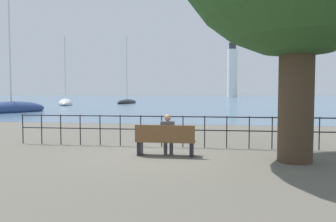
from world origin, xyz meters
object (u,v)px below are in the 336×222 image
object	(u,v)px
sailboat_0	(127,102)
seated_person_left	(168,133)
park_bench	(165,141)
harbor_lighthouse	(232,70)
sailboat_1	(66,103)
sailboat_3	(11,109)

from	to	relation	value
sailboat_0	seated_person_left	bearing A→B (deg)	-64.74
park_bench	harbor_lighthouse	world-z (taller)	harbor_lighthouse
park_bench	seated_person_left	world-z (taller)	seated_person_left
park_bench	sailboat_1	xyz separation A→B (m)	(-20.72, 37.38, -0.12)
park_bench	sailboat_3	world-z (taller)	sailboat_3
park_bench	harbor_lighthouse	bearing A→B (deg)	86.04
seated_person_left	sailboat_3	world-z (taller)	sailboat_3
seated_person_left	harbor_lighthouse	size ratio (longest dim) A/B	0.05
sailboat_0	sailboat_3	world-z (taller)	sailboat_0
park_bench	seated_person_left	distance (m)	0.25
sailboat_1	sailboat_0	bearing A→B (deg)	22.84
park_bench	sailboat_0	size ratio (longest dim) A/B	0.15
seated_person_left	sailboat_1	size ratio (longest dim) A/B	0.11
park_bench	sailboat_3	distance (m)	25.40
seated_person_left	sailboat_0	xyz separation A→B (m)	(-13.35, 44.98, -0.35)
park_bench	harbor_lighthouse	distance (m)	127.30
park_bench	sailboat_0	distance (m)	46.98
sailboat_1	seated_person_left	bearing A→B (deg)	-83.97
sailboat_3	sailboat_1	bearing A→B (deg)	125.10
park_bench	sailboat_0	bearing A→B (deg)	106.43
seated_person_left	sailboat_3	xyz separation A→B (m)	(-17.24, 18.63, -0.32)
seated_person_left	sailboat_0	size ratio (longest dim) A/B	0.10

